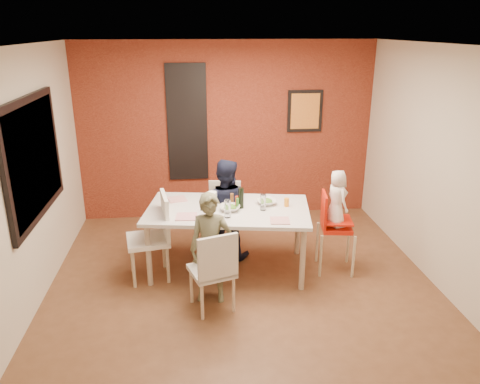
{
  "coord_description": "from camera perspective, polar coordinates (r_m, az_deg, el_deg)",
  "views": [
    {
      "loc": [
        -0.53,
        -4.81,
        2.87
      ],
      "look_at": [
        0.0,
        0.3,
        1.05
      ],
      "focal_mm": 35.0,
      "sensor_mm": 36.0,
      "label": 1
    }
  ],
  "objects": [
    {
      "name": "chair_left",
      "position": [
        5.62,
        -10.27,
        -4.84
      ],
      "size": [
        0.55,
        0.55,
        1.04
      ],
      "rotation": [
        0.0,
        0.0,
        4.88
      ],
      "color": "white",
      "rests_on": "ground"
    },
    {
      "name": "toddler",
      "position": [
        5.67,
        11.74,
        -0.79
      ],
      "size": [
        0.31,
        0.39,
        0.7
      ],
      "primitive_type": "imported",
      "rotation": [
        0.0,
        0.0,
        1.85
      ],
      "color": "white",
      "rests_on": "high_chair"
    },
    {
      "name": "condiment_green",
      "position": [
        5.58,
        -0.3,
        -1.42
      ],
      "size": [
        0.04,
        0.04,
        0.14
      ],
      "primitive_type": "cylinder",
      "color": "#397D29",
      "rests_on": "dining_table"
    },
    {
      "name": "salad_bowl_a",
      "position": [
        5.55,
        -1.23,
        -1.97
      ],
      "size": [
        0.27,
        0.27,
        0.06
      ],
      "primitive_type": "imported",
      "rotation": [
        0.0,
        0.0,
        -0.12
      ],
      "color": "silver",
      "rests_on": "dining_table"
    },
    {
      "name": "art_print_frame",
      "position": [
        7.33,
        7.92,
        9.75
      ],
      "size": [
        0.54,
        0.03,
        0.64
      ],
      "primitive_type": "cube",
      "color": "black",
      "rests_on": "wall_back"
    },
    {
      "name": "ground",
      "position": [
        5.62,
        0.32,
        -11.18
      ],
      "size": [
        4.5,
        4.5,
        0.0
      ],
      "primitive_type": "plane",
      "color": "brown",
      "rests_on": "ground"
    },
    {
      "name": "glassblock_surround",
      "position": [
        7.15,
        -6.46,
        8.34
      ],
      "size": [
        0.6,
        0.03,
        1.76
      ],
      "primitive_type": "cube",
      "color": "black",
      "rests_on": "wall_back"
    },
    {
      "name": "wall_front",
      "position": [
        3.02,
        5.12,
        -10.74
      ],
      "size": [
        4.5,
        0.02,
        2.7
      ],
      "primitive_type": "cube",
      "color": "beige",
      "rests_on": "ground"
    },
    {
      "name": "picture_window_frame",
      "position": [
        5.44,
        -23.86,
        3.81
      ],
      "size": [
        0.05,
        1.7,
        1.3
      ],
      "primitive_type": "cube",
      "color": "black",
      "rests_on": "wall_left"
    },
    {
      "name": "paper_towel_roll",
      "position": [
        5.51,
        -3.4,
        -1.17
      ],
      "size": [
        0.11,
        0.11,
        0.24
      ],
      "primitive_type": "cylinder",
      "color": "white",
      "rests_on": "dining_table"
    },
    {
      "name": "ceiling",
      "position": [
        4.84,
        0.39,
        17.51
      ],
      "size": [
        4.5,
        4.5,
        0.02
      ],
      "primitive_type": "cube",
      "color": "white",
      "rests_on": "wall_back"
    },
    {
      "name": "condiment_red",
      "position": [
        5.61,
        -0.39,
        -1.24
      ],
      "size": [
        0.04,
        0.04,
        0.15
      ],
      "primitive_type": "cylinder",
      "color": "red",
      "rests_on": "dining_table"
    },
    {
      "name": "wine_glass_a",
      "position": [
        5.32,
        -1.53,
        -2.05
      ],
      "size": [
        0.07,
        0.07,
        0.21
      ],
      "primitive_type": "cylinder",
      "color": "white",
      "rests_on": "dining_table"
    },
    {
      "name": "child_near",
      "position": [
        5.06,
        -3.6,
        -6.9
      ],
      "size": [
        0.49,
        0.35,
        1.24
      ],
      "primitive_type": "imported",
      "rotation": [
        0.0,
        0.0,
        -0.12
      ],
      "color": "#5C5C42",
      "rests_on": "ground"
    },
    {
      "name": "high_chair",
      "position": [
        5.79,
        11.24,
        -3.92
      ],
      "size": [
        0.48,
        0.48,
        1.0
      ],
      "rotation": [
        0.0,
        0.0,
        1.42
      ],
      "color": "red",
      "rests_on": "ground"
    },
    {
      "name": "wall_left",
      "position": [
        5.32,
        -24.49,
        1.13
      ],
      "size": [
        0.02,
        4.5,
        2.7
      ],
      "primitive_type": "cube",
      "color": "beige",
      "rests_on": "ground"
    },
    {
      "name": "dining_table",
      "position": [
        5.65,
        -1.49,
        -2.68
      ],
      "size": [
        2.08,
        1.37,
        0.81
      ],
      "rotation": [
        0.0,
        0.0,
        -0.16
      ],
      "color": "silver",
      "rests_on": "ground"
    },
    {
      "name": "picture_window_pane",
      "position": [
        5.44,
        -23.71,
        3.81
      ],
      "size": [
        0.02,
        1.55,
        1.15
      ],
      "primitive_type": "cube",
      "color": "black",
      "rests_on": "wall_left"
    },
    {
      "name": "wine_glass_b",
      "position": [
        5.54,
        2.82,
        -1.27
      ],
      "size": [
        0.07,
        0.07,
        0.19
      ],
      "primitive_type": "cylinder",
      "color": "silver",
      "rests_on": "dining_table"
    },
    {
      "name": "plate_far_mid",
      "position": [
        5.95,
        -0.89,
        -0.71
      ],
      "size": [
        0.24,
        0.24,
        0.01
      ],
      "primitive_type": "cube",
      "rotation": [
        0.0,
        0.0,
        0.19
      ],
      "color": "white",
      "rests_on": "dining_table"
    },
    {
      "name": "chair_near",
      "position": [
        4.9,
        -3.15,
        -9.22
      ],
      "size": [
        0.54,
        0.54,
        0.92
      ],
      "rotation": [
        0.0,
        0.0,
        3.45
      ],
      "color": "beige",
      "rests_on": "ground"
    },
    {
      "name": "wall_back",
      "position": [
        7.24,
        -1.62,
        7.38
      ],
      "size": [
        4.5,
        0.02,
        2.7
      ],
      "primitive_type": "cube",
      "color": "beige",
      "rests_on": "ground"
    },
    {
      "name": "wall_right",
      "position": [
        5.76,
        23.24,
        2.6
      ],
      "size": [
        0.02,
        4.5,
        2.7
      ],
      "primitive_type": "cube",
      "color": "beige",
      "rests_on": "ground"
    },
    {
      "name": "wine_bottle",
      "position": [
        5.59,
        0.12,
        -0.74
      ],
      "size": [
        0.07,
        0.07,
        0.25
      ],
      "primitive_type": "cylinder",
      "color": "black",
      "rests_on": "dining_table"
    },
    {
      "name": "condiment_brown",
      "position": [
        5.67,
        -0.99,
        -0.95
      ],
      "size": [
        0.04,
        0.04,
        0.16
      ],
      "primitive_type": "cylinder",
      "color": "brown",
      "rests_on": "dining_table"
    },
    {
      "name": "sippy_cup",
      "position": [
        5.7,
        5.69,
        -1.25
      ],
      "size": [
        0.06,
        0.06,
        0.1
      ],
      "primitive_type": "cylinder",
      "color": "orange",
      "rests_on": "dining_table"
    },
    {
      "name": "art_print_canvas",
      "position": [
        7.31,
        7.95,
        9.73
      ],
      "size": [
        0.44,
        0.01,
        0.54
      ],
      "primitive_type": "cube",
      "color": "orange",
      "rests_on": "wall_back"
    },
    {
      "name": "glassblock_strip",
      "position": [
        7.15,
        -6.46,
        8.35
      ],
      "size": [
        0.55,
        0.03,
        1.7
      ],
      "primitive_type": "cube",
      "color": "silver",
      "rests_on": "wall_back"
    },
    {
      "name": "plate_far_left",
      "position": [
        5.95,
        -7.66,
        -0.88
      ],
      "size": [
        0.27,
        0.27,
        0.01
      ],
      "primitive_type": "cube",
      "rotation": [
        0.0,
        0.0,
        0.26
      ],
      "color": "white",
      "rests_on": "dining_table"
    },
    {
      "name": "chair_far",
      "position": [
        6.29,
        -1.91,
        -2.47
      ],
      "size": [
        0.49,
        0.49,
        0.92
      ],
      "rotation": [
        0.0,
        0.0,
        -0.15
      ],
      "color": "beige",
      "rests_on": "ground"
    },
    {
      "name": "salad_bowl_b",
      "position": [
        5.75,
        3.24,
        -1.23
      ],
      "size": [
        0.29,
        0.29,
        0.06
      ],
      "primitive_type": "imported",
      "rotation": [
        0.0,
        0.0,
        0.25
      ],
      "color": "white",
      "rests_on": "dining_table"
    },
    {
      "name": "child_far",
      "position": [
        6.01,
        -1.87,
        -2.07
      ],
      "size": [
        0.75,
        0.66,
        1.32
      ],
      "primitive_type": "imported",
      "rotation": [
        0.0,
        0.0,
        2.86
      ],
      "color": "black",
      "rests_on": "ground"
    },
    {
      "name": "brick_accent_wall",
      "position": [
        7.22,
        -1.6,
        7.35
      ],
      "size": [
        4.5,
        0.02,
        2.7
      ],
      "primitive_type": "cube",
      "color": "maroon",
      "rests_on": "ground"
    },
    {
      "name": "plate_near_left",
      "position": [
        5.4,
        -6.56,
        -2.99
      ],
      "size": [
        0.25,
        0.25,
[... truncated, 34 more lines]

